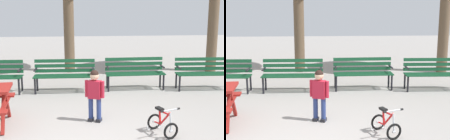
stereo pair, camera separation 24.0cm
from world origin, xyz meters
The scene contains 5 objects.
park_bench_left centered at (-0.46, 3.36, 0.51)m, with size 1.61×0.49×0.85m.
park_bench_right centered at (1.44, 3.48, 0.51)m, with size 1.61×0.49×0.85m.
park_bench_far_right centered at (3.34, 3.29, 0.51)m, with size 1.61×0.50×0.85m.
child_standing centered at (0.24, 1.02, 0.61)m, with size 0.38×0.24×1.05m.
kids_bicycle centered at (1.42, 0.26, 0.20)m, with size 0.52×0.63×0.54m.
Camera 2 is at (0.23, -5.21, 2.33)m, focal length 52.48 mm.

